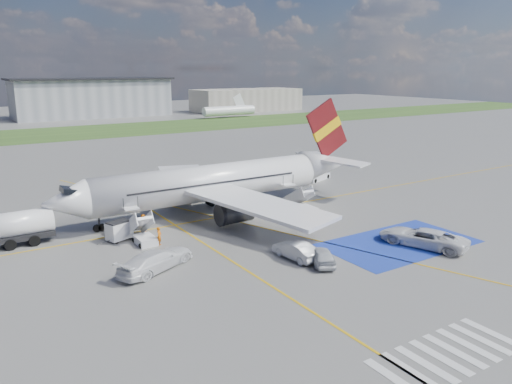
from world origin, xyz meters
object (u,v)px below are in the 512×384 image
Objects in this scene: belt_loader at (317,177)px; van_white_a at (423,234)px; fuel_tanker at (0,234)px; airliner at (221,181)px; van_white_b at (156,257)px; gpu_cart at (119,232)px; car_silver_a at (322,256)px; car_silver_b at (296,250)px.

belt_loader is 0.91× the size of van_white_a.
airliner is at bearing -0.88° from fuel_tanker.
fuel_tanker reaches higher than van_white_b.
fuel_tanker is at bearing -51.70° from van_white_a.
gpu_cart is (9.49, -3.65, -0.46)m from fuel_tanker.
car_silver_a is (11.98, -14.53, -0.13)m from gpu_cart.
car_silver_a is at bearing -143.22° from van_white_b.
gpu_cart is 18.83m from car_silver_a.
belt_loader reaches higher than car_silver_a.
car_silver_b is at bearing -153.22° from belt_loader.
fuel_tanker reaches higher than car_silver_a.
airliner reaches higher than belt_loader.
belt_loader reaches higher than car_silver_b.
van_white_a reaches higher than belt_loader.
belt_loader is 31.62m from car_silver_a.
airliner is at bearing 178.62° from belt_loader.
gpu_cart is 0.48× the size of belt_loader.
airliner is 8.27× the size of car_silver_b.
gpu_cart reaches higher than car_silver_a.
fuel_tanker is at bearing 13.71° from van_white_b.
fuel_tanker is 2.19× the size of car_silver_a.
belt_loader is at bearing -129.75° from van_white_a.
belt_loader is 30.77m from car_silver_b.
gpu_cart is at bearing -164.58° from airliner.
gpu_cart reaches higher than car_silver_b.
van_white_b reaches higher than car_silver_b.
car_silver_b is (20.40, -16.12, -0.57)m from fuel_tanker.
fuel_tanker is 15.49m from van_white_b.
van_white_a is (9.63, -19.64, -2.30)m from airliner.
van_white_a reaches higher than van_white_b.
van_white_b is at bearing -39.27° from van_white_a.
gpu_cart is 33.39m from belt_loader.
fuel_tanker is at bearing 138.88° from gpu_cart.
van_white_b is (-12.36, -11.85, -2.32)m from airliner.
car_silver_b is at bearing -36.29° from car_silver_a.
van_white_b is (-21.99, 7.79, -0.02)m from van_white_a.
car_silver_b reaches higher than car_silver_a.
gpu_cart is 27.52m from van_white_a.
van_white_b is (9.78, -12.01, -0.23)m from fuel_tanker.
car_silver_a is 0.71× the size of van_white_a.
belt_loader is at bearing -138.34° from car_silver_b.
van_white_b is at bearing -136.21° from airliner.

